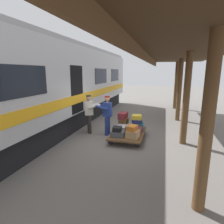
# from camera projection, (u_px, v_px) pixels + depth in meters

# --- Properties ---
(ground_plane) EXTENTS (60.00, 60.00, 0.00)m
(ground_plane) POSITION_uv_depth(u_px,v_px,m) (123.00, 137.00, 7.78)
(ground_plane) COLOR slate
(platform_canopy) EXTENTS (3.20, 15.32, 3.56)m
(platform_canopy) POSITION_uv_depth(u_px,v_px,m) (188.00, 55.00, 6.47)
(platform_canopy) COLOR brown
(platform_canopy) RESTS_ON ground_plane
(train_car) EXTENTS (3.02, 17.87, 4.00)m
(train_car) POSITION_uv_depth(u_px,v_px,m) (47.00, 86.00, 8.28)
(train_car) COLOR #B7BABF
(train_car) RESTS_ON ground_plane
(luggage_cart) EXTENTS (1.27, 2.04, 0.28)m
(luggage_cart) POSITION_uv_depth(u_px,v_px,m) (128.00, 133.00, 7.59)
(luggage_cart) COLOR brown
(luggage_cart) RESTS_ON ground_plane
(suitcase_slate_roller) EXTENTS (0.52, 0.50, 0.21)m
(suitcase_slate_roller) POSITION_uv_depth(u_px,v_px,m) (118.00, 133.00, 7.11)
(suitcase_slate_roller) COLOR #4C515B
(suitcase_slate_roller) RESTS_ON luggage_cart
(suitcase_gray_aluminum) EXTENTS (0.37, 0.59, 0.24)m
(suitcase_gray_aluminum) POSITION_uv_depth(u_px,v_px,m) (121.00, 129.00, 7.63)
(suitcase_gray_aluminum) COLOR #9EA0A5
(suitcase_gray_aluminum) RESTS_ON luggage_cart
(suitcase_burgundy_valise) EXTENTS (0.53, 0.59, 0.21)m
(suitcase_burgundy_valise) POSITION_uv_depth(u_px,v_px,m) (135.00, 130.00, 7.48)
(suitcase_burgundy_valise) COLOR maroon
(suitcase_burgundy_valise) RESTS_ON luggage_cart
(suitcase_tan_vintage) EXTENTS (0.50, 0.54, 0.27)m
(suitcase_tan_vintage) POSITION_uv_depth(u_px,v_px,m) (133.00, 134.00, 6.95)
(suitcase_tan_vintage) COLOR tan
(suitcase_tan_vintage) RESTS_ON luggage_cart
(suitcase_cream_canvas) EXTENTS (0.51, 0.60, 0.17)m
(suitcase_cream_canvas) POSITION_uv_depth(u_px,v_px,m) (124.00, 126.00, 8.17)
(suitcase_cream_canvas) COLOR beige
(suitcase_cream_canvas) RESTS_ON luggage_cart
(suitcase_teal_softside) EXTENTS (0.55, 0.60, 0.26)m
(suitcase_teal_softside) POSITION_uv_depth(u_px,v_px,m) (137.00, 126.00, 8.01)
(suitcase_teal_softside) COLOR #1E666B
(suitcase_teal_softside) RESTS_ON luggage_cart
(suitcase_black_hardshell) EXTENTS (0.37, 0.41, 0.16)m
(suitcase_black_hardshell) POSITION_uv_depth(u_px,v_px,m) (117.00, 129.00, 7.04)
(suitcase_black_hardshell) COLOR black
(suitcase_black_hardshell) RESTS_ON suitcase_slate_roller
(suitcase_brown_leather) EXTENTS (0.40, 0.43, 0.25)m
(suitcase_brown_leather) POSITION_uv_depth(u_px,v_px,m) (124.00, 121.00, 8.16)
(suitcase_brown_leather) COLOR brown
(suitcase_brown_leather) RESTS_ON suitcase_cream_canvas
(suitcase_navy_fabric) EXTENTS (0.52, 0.63, 0.17)m
(suitcase_navy_fabric) POSITION_uv_depth(u_px,v_px,m) (137.00, 121.00, 8.00)
(suitcase_navy_fabric) COLOR navy
(suitcase_navy_fabric) RESTS_ON suitcase_teal_softside
(suitcase_yellow_case) EXTENTS (0.41, 0.42, 0.17)m
(suitcase_yellow_case) POSITION_uv_depth(u_px,v_px,m) (137.00, 117.00, 7.95)
(suitcase_yellow_case) COLOR gold
(suitcase_yellow_case) RESTS_ON suitcase_navy_fabric
(suitcase_maroon_trunk) EXTENTS (0.36, 0.57, 0.25)m
(suitcase_maroon_trunk) POSITION_uv_depth(u_px,v_px,m) (123.00, 115.00, 8.12)
(suitcase_maroon_trunk) COLOR maroon
(suitcase_maroon_trunk) RESTS_ON suitcase_brown_leather
(suitcase_orange_carryall) EXTENTS (0.40, 0.49, 0.18)m
(suitcase_orange_carryall) POSITION_uv_depth(u_px,v_px,m) (132.00, 128.00, 6.92)
(suitcase_orange_carryall) COLOR #CC6B23
(suitcase_orange_carryall) RESTS_ON suitcase_tan_vintage
(porter_in_overalls) EXTENTS (0.68, 0.44, 1.70)m
(porter_in_overalls) POSITION_uv_depth(u_px,v_px,m) (107.00, 114.00, 7.95)
(porter_in_overalls) COLOR navy
(porter_in_overalls) RESTS_ON ground_plane
(porter_by_door) EXTENTS (0.74, 0.62, 1.70)m
(porter_by_door) POSITION_uv_depth(u_px,v_px,m) (90.00, 113.00, 8.22)
(porter_by_door) COLOR #332D28
(porter_by_door) RESTS_ON ground_plane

